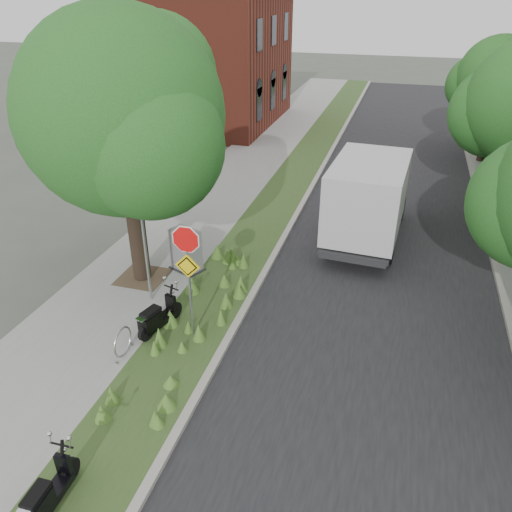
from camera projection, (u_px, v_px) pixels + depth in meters
The scene contains 17 objects.
ground at pixel (238, 363), 12.02m from camera, with size 120.00×120.00×0.00m, color #4C5147.
sidewalk_near at pixel (217, 194), 21.45m from camera, with size 3.50×60.00×0.12m, color gray.
verge at pixel (279, 201), 20.77m from camera, with size 2.00×60.00×0.12m, color #2A4D21.
kerb_near at pixel (303, 204), 20.52m from camera, with size 0.20×60.00×0.13m, color #9E9991.
road at pixel (390, 215), 19.67m from camera, with size 7.00×60.00×0.01m, color black.
kerb_far at pixel (485, 224), 18.77m from camera, with size 0.20×60.00×0.13m, color #9E9991.
street_tree_main at pixel (122, 123), 13.13m from camera, with size 6.21×5.54×7.66m.
bare_post at pixel (144, 236), 13.31m from camera, with size 0.08×0.08×4.00m.
bike_hoop at pixel (123, 342), 11.95m from camera, with size 0.06×0.78×0.77m.
sign_assembly at pixel (187, 260), 11.74m from camera, with size 0.94×0.08×3.22m.
fence_far at pixel (509, 212), 18.31m from camera, with size 0.04×24.00×1.00m.
brick_building at pixel (203, 53), 30.84m from camera, with size 9.40×10.40×8.30m.
far_tree_c at pixel (496, 81), 23.54m from camera, with size 4.37×3.89×5.93m.
scooter_near at pixel (156, 320), 12.74m from camera, with size 0.60×1.57×0.76m.
scooter_far at pixel (45, 500), 8.33m from camera, with size 0.34×1.53×0.73m.
box_truck at pixel (369, 195), 17.09m from camera, with size 2.54×5.78×2.56m.
utility_cabinet at pixel (186, 251), 15.44m from camera, with size 1.19×1.01×1.34m.
Camera 1 is at (3.07, -8.78, 8.07)m, focal length 35.00 mm.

